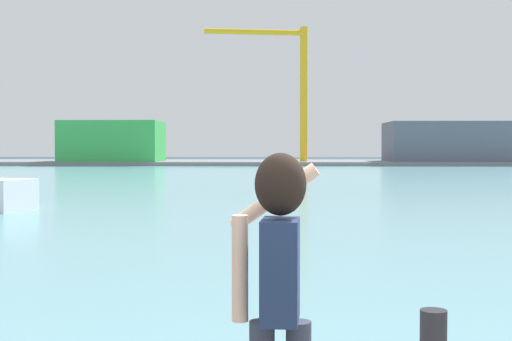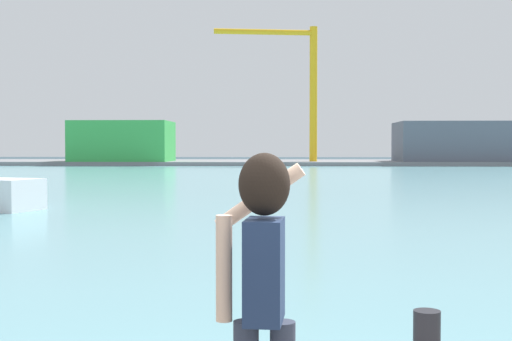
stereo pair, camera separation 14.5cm
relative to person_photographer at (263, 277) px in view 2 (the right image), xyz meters
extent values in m
plane|color=#334751|center=(0.74, 50.20, -1.71)|extent=(220.00, 220.00, 0.00)
cube|color=#6BA8B2|center=(0.74, 52.20, -1.70)|extent=(140.00, 100.00, 0.02)
cube|color=gray|center=(0.74, 92.20, -1.45)|extent=(140.00, 20.00, 0.51)
cube|color=#1E2D4C|center=(0.01, 0.00, 0.03)|extent=(0.23, 0.35, 0.56)
sphere|color=#E0B293|center=(0.01, 0.00, 0.49)|extent=(0.22, 0.22, 0.22)
ellipsoid|color=black|center=(0.01, -0.02, 0.50)|extent=(0.28, 0.26, 0.34)
cylinder|color=#E0B293|center=(-0.21, 0.00, 0.04)|extent=(0.09, 0.09, 0.58)
cylinder|color=#E0B293|center=(-0.02, 0.22, 0.41)|extent=(0.53, 0.12, 0.40)
cube|color=black|center=(-0.01, 0.34, 0.58)|extent=(0.02, 0.07, 0.14)
cylinder|color=black|center=(1.27, 1.85, -0.84)|extent=(0.22, 0.22, 0.45)
cube|color=green|center=(-21.48, 86.81, 1.45)|extent=(12.73, 8.75, 5.30)
cube|color=slate|center=(24.00, 88.61, 1.41)|extent=(17.97, 9.63, 5.21)
cylinder|color=yellow|center=(3.79, 86.54, 7.59)|extent=(1.00, 1.00, 17.57)
cylinder|color=yellow|center=(-2.63, 85.56, 15.57)|extent=(12.95, 2.66, 0.70)
camera|label=1|loc=(-0.02, -3.72, 0.71)|focal=48.22mm
camera|label=2|loc=(0.12, -3.71, 0.71)|focal=48.22mm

